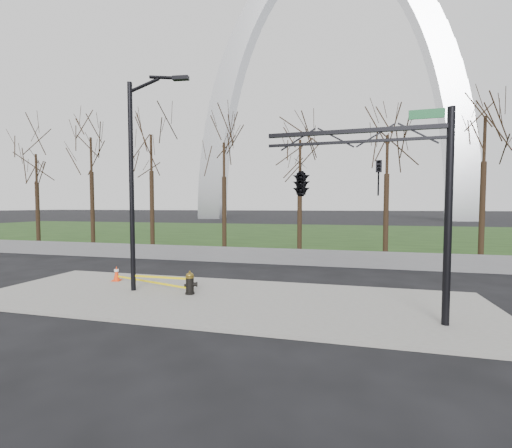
% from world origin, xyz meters
% --- Properties ---
extents(ground, '(500.00, 500.00, 0.00)m').
position_xyz_m(ground, '(0.00, 0.00, 0.00)').
color(ground, black).
rests_on(ground, ground).
extents(sidewalk, '(18.00, 6.00, 0.10)m').
position_xyz_m(sidewalk, '(0.00, 0.00, 0.05)').
color(sidewalk, gray).
rests_on(sidewalk, ground).
extents(grass_strip, '(120.00, 40.00, 0.06)m').
position_xyz_m(grass_strip, '(0.00, 30.00, 0.03)').
color(grass_strip, '#1B3513').
rests_on(grass_strip, ground).
extents(guardrail, '(60.00, 0.30, 0.90)m').
position_xyz_m(guardrail, '(0.00, 8.00, 0.45)').
color(guardrail, '#59595B').
rests_on(guardrail, ground).
extents(gateway_arch, '(66.00, 6.00, 65.00)m').
position_xyz_m(gateway_arch, '(0.00, 75.00, 32.50)').
color(gateway_arch, silver).
rests_on(gateway_arch, ground).
extents(tree_row, '(53.93, 4.00, 9.60)m').
position_xyz_m(tree_row, '(3.97, 12.00, 4.80)').
color(tree_row, black).
rests_on(tree_row, ground).
extents(fire_hydrant, '(0.54, 0.35, 0.86)m').
position_xyz_m(fire_hydrant, '(-1.34, 0.16, 0.50)').
color(fire_hydrant, black).
rests_on(fire_hydrant, sidewalk).
extents(traffic_cone, '(0.38, 0.38, 0.65)m').
position_xyz_m(traffic_cone, '(-5.43, 1.45, 0.42)').
color(traffic_cone, '#FF3B0D').
rests_on(traffic_cone, sidewalk).
extents(street_light, '(2.39, 0.46, 8.21)m').
position_xyz_m(street_light, '(-3.49, 0.17, 4.69)').
color(street_light, black).
rests_on(street_light, ground).
extents(traffic_signal_mast, '(5.10, 2.50, 6.00)m').
position_xyz_m(traffic_signal_mast, '(3.64, -1.03, 4.15)').
color(traffic_signal_mast, black).
rests_on(traffic_signal_mast, ground).
extents(caution_tape, '(4.08, 1.31, 0.44)m').
position_xyz_m(caution_tape, '(-3.09, 0.57, 0.43)').
color(caution_tape, yellow).
rests_on(caution_tape, ground).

